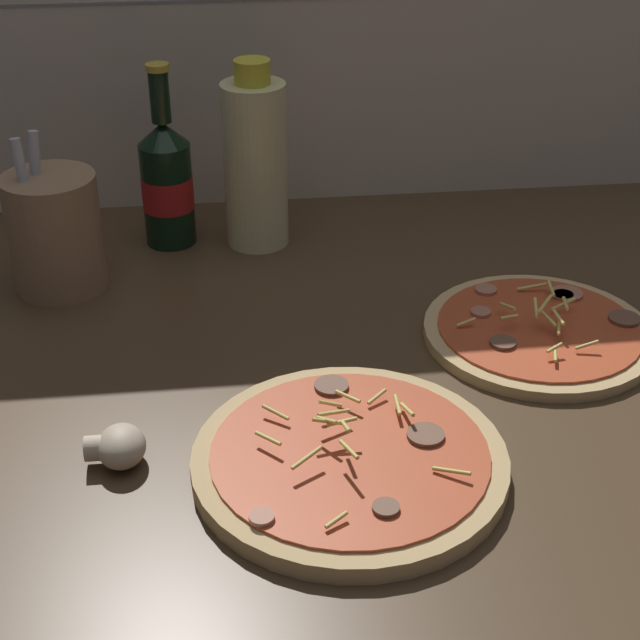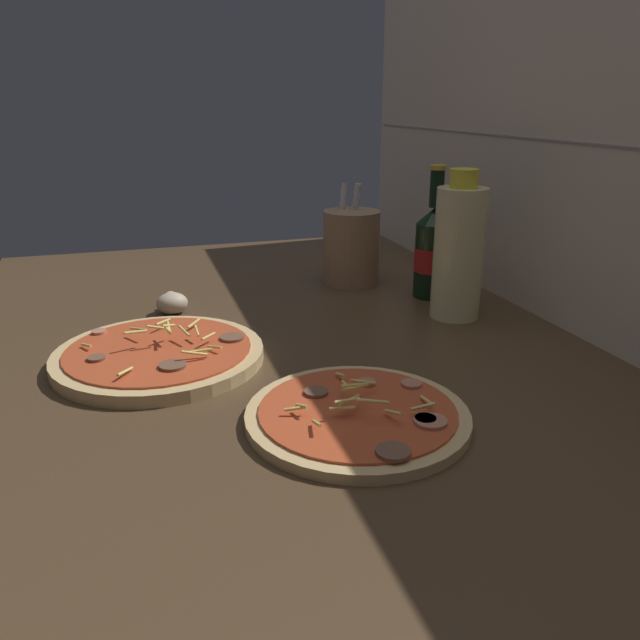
{
  "view_description": "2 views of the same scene",
  "coord_description": "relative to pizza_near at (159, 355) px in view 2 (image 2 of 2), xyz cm",
  "views": [
    {
      "loc": [
        -20.49,
        -82.07,
        57.68
      ],
      "look_at": [
        -10.41,
        4.59,
        6.36
      ],
      "focal_mm": 55.0,
      "sensor_mm": 36.0,
      "label": 1
    },
    {
      "loc": [
        70.07,
        -17.08,
        35.81
      ],
      "look_at": [
        -9.9,
        7.5,
        6.16
      ],
      "focal_mm": 35.0,
      "sensor_mm": 36.0,
      "label": 2
    }
  ],
  "objects": [
    {
      "name": "mushroom_left",
      "position": [
        -20.17,
        3.29,
        0.79
      ],
      "size": [
        5.35,
        5.1,
        3.57
      ],
      "color": "beige",
      "rests_on": "counter_slab"
    },
    {
      "name": "counter_slab",
      "position": [
        10.06,
        15.02,
        -2.24
      ],
      "size": [
        160.0,
        90.0,
        2.5
      ],
      "color": "#4C3823",
      "rests_on": "ground"
    },
    {
      "name": "tile_backsplash",
      "position": [
        10.06,
        60.52,
        26.51
      ],
      "size": [
        160.0,
        1.13,
        60.0
      ],
      "color": "beige",
      "rests_on": "ground"
    },
    {
      "name": "pizza_near",
      "position": [
        0.0,
        0.0,
        0.0
      ],
      "size": [
        27.87,
        27.87,
        5.29
      ],
      "color": "tan",
      "rests_on": "counter_slab"
    },
    {
      "name": "oil_bottle",
      "position": [
        -5.19,
        47.0,
        9.8
      ],
      "size": [
        7.9,
        7.9,
        23.47
      ],
      "color": "beige",
      "rests_on": "counter_slab"
    },
    {
      "name": "beer_bottle",
      "position": [
        -16.25,
        48.3,
        7.31
      ],
      "size": [
        6.46,
        6.46,
        22.99
      ],
      "color": "black",
      "rests_on": "counter_slab"
    },
    {
      "name": "pizza_far",
      "position": [
        23.36,
        19.74,
        -0.23
      ],
      "size": [
        24.62,
        24.62,
        5.09
      ],
      "color": "tan",
      "rests_on": "counter_slab"
    },
    {
      "name": "utensil_crock",
      "position": [
        -28.9,
        37.62,
        6.02
      ],
      "size": [
        10.68,
        10.68,
        18.64
      ],
      "color": "#9E7A56",
      "rests_on": "counter_slab"
    }
  ]
}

